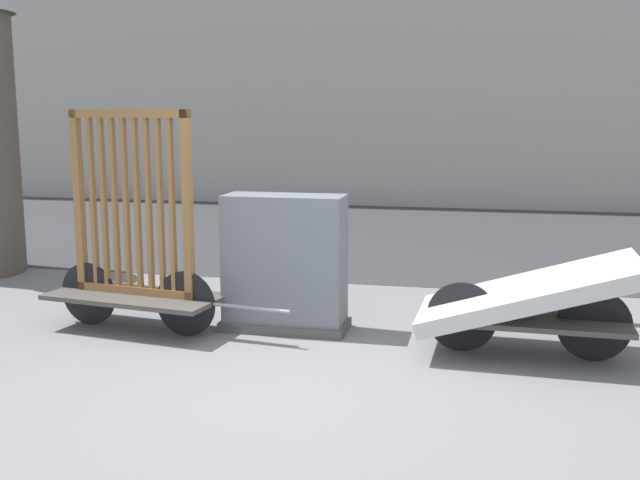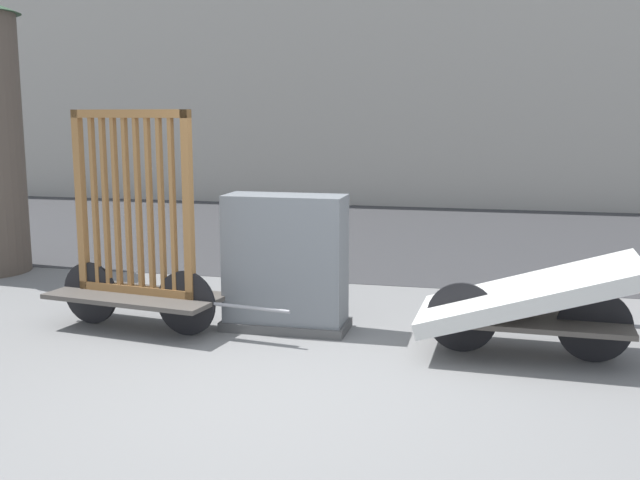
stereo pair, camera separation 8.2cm
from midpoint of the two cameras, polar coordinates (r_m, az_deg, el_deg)
The scene contains 5 objects.
ground_plane at distance 5.20m, azimuth -2.59°, elevation -11.53°, with size 60.00×60.00×0.00m, color slate.
road_strip at distance 11.77m, azimuth 6.59°, elevation 0.41°, with size 56.00×7.09×0.01m.
bike_cart_with_bedframe at distance 6.67m, azimuth -13.52°, elevation -1.26°, with size 2.26×0.89×1.91m.
bike_cart_with_mattress at distance 6.02m, azimuth 15.95°, elevation -4.40°, with size 2.31×0.99×0.81m.
utility_cabinet at distance 6.51m, azimuth -2.27°, elevation -2.11°, with size 1.10×0.48×1.19m.
Camera 2 is at (1.38, -4.65, 1.87)m, focal length 42.00 mm.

